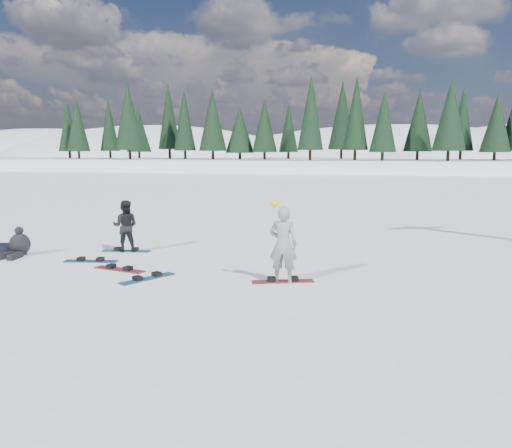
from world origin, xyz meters
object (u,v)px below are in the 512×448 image
at_px(snowboarder_man, 125,226).
at_px(gear_bag, 4,248).
at_px(seated_rider, 19,245).
at_px(snowboard_loose_b, 119,269).
at_px(snowboard_loose_a, 147,279).
at_px(snowboard_loose_c, 91,261).
at_px(snowboarder_woman, 283,244).

xyz_separation_m(snowboarder_man, gear_bag, (-3.61, -0.89, -0.66)).
distance_m(snowboarder_man, gear_bag, 3.77).
bearing_deg(seated_rider, snowboarder_man, 25.74).
distance_m(snowboard_loose_b, snowboard_loose_a, 1.32).
xyz_separation_m(snowboard_loose_a, snowboard_loose_c, (-2.33, 1.49, 0.00)).
xyz_separation_m(snowboarder_woman, gear_bag, (-8.89, 1.74, -0.79)).
bearing_deg(snowboarder_man, snowboard_loose_c, 64.39).
xyz_separation_m(seated_rider, snowboard_loose_b, (3.76, -1.10, -0.32)).
bearing_deg(gear_bag, snowboard_loose_c, -10.62).
height_order(gear_bag, snowboard_loose_c, gear_bag).
height_order(seated_rider, gear_bag, seated_rider).
relative_size(snowboard_loose_b, snowboard_loose_c, 1.00).
bearing_deg(snowboard_loose_a, snowboard_loose_c, 90.71).
bearing_deg(snowboard_loose_c, snowboarder_woman, -18.53).
distance_m(snowboarder_man, snowboard_loose_c, 1.74).
xyz_separation_m(gear_bag, snowboard_loose_b, (4.46, -1.36, -0.14)).
relative_size(gear_bag, snowboard_loose_b, 0.30).
distance_m(snowboarder_woman, seated_rider, 8.35).
xyz_separation_m(snowboarder_woman, snowboard_loose_b, (-4.43, 0.38, -0.93)).
bearing_deg(snowboard_loose_a, snowboard_loose_b, 89.33).
bearing_deg(seated_rider, gear_bag, 164.00).
relative_size(gear_bag, snowboard_loose_c, 0.30).
distance_m(snowboarder_man, snowboard_loose_b, 2.53).
bearing_deg(snowboarder_man, snowboard_loose_a, 112.08).
bearing_deg(gear_bag, seated_rider, -20.13).
height_order(snowboarder_woman, snowboard_loose_a, snowboarder_woman).
distance_m(snowboarder_woman, snowboard_loose_a, 3.49).
relative_size(snowboarder_woman, snowboard_loose_c, 1.35).
distance_m(snowboard_loose_a, snowboard_loose_c, 2.77).
relative_size(snowboarder_woman, snowboard_loose_a, 1.35).
xyz_separation_m(seated_rider, gear_bag, (-0.70, 0.26, -0.19)).
distance_m(gear_bag, snowboard_loose_a, 5.93).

